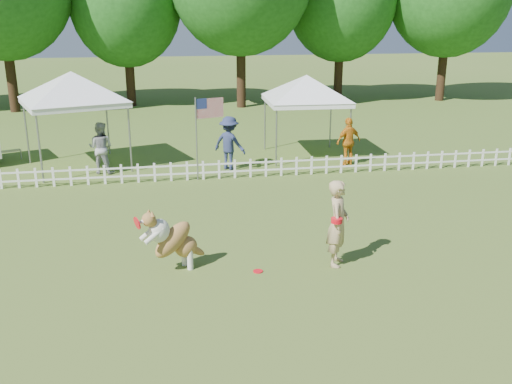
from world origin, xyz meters
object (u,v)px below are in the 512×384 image
canopy_tent_left (76,121)px  spectator_b (229,143)px  spectator_c (349,141)px  handler (338,223)px  dog (174,239)px  flag_pole (197,140)px  spectator_a (101,148)px  canopy_tent_right (306,117)px  frisbee_on_turf (258,271)px

canopy_tent_left → spectator_b: 5.16m
spectator_b → spectator_c: (4.08, -0.11, -0.07)m
handler → dog: handler is taller
spectator_c → dog: bearing=31.8°
dog → spectator_c: (6.16, 7.52, 0.13)m
handler → dog: (-3.33, 0.24, -0.22)m
canopy_tent_left → spectator_c: (9.07, -1.22, -0.75)m
handler → canopy_tent_left: canopy_tent_left is taller
dog → spectator_b: bearing=49.9°
flag_pole → spectator_c: bearing=-8.7°
spectator_a → spectator_c: spectator_a is taller
canopy_tent_left → canopy_tent_right: (7.91, 0.21, -0.13)m
canopy_tent_left → flag_pole: (3.84, -2.22, -0.28)m
spectator_b → canopy_tent_right: bearing=-117.3°
frisbee_on_turf → spectator_c: (4.51, 7.86, 0.81)m
handler → canopy_tent_right: canopy_tent_right is taller
spectator_b → spectator_c: size_ratio=1.09×
canopy_tent_right → flag_pole: size_ratio=1.11×
handler → spectator_a: bearing=58.4°
frisbee_on_turf → canopy_tent_right: bearing=70.2°
canopy_tent_left → spectator_c: bearing=-26.6°
frisbee_on_turf → handler: bearing=3.2°
canopy_tent_right → spectator_a: bearing=-169.2°
frisbee_on_turf → spectator_c: spectator_c is taller
handler → flag_pole: size_ratio=0.70×
canopy_tent_left → spectator_b: (4.99, -1.10, -0.68)m
canopy_tent_left → spectator_c: size_ratio=1.92×
spectator_b → handler: bearing=137.5°
canopy_tent_left → frisbee_on_turf: bearing=-82.3°
canopy_tent_right → canopy_tent_left: bearing=-176.6°
spectator_a → handler: bearing=140.5°
canopy_tent_right → handler: bearing=-98.4°
dog → frisbee_on_turf: size_ratio=6.91×
dog → spectator_a: 8.11m
canopy_tent_left → spectator_b: bearing=-31.4°
spectator_c → canopy_tent_left: bearing=-26.5°
frisbee_on_turf → canopy_tent_right: canopy_tent_right is taller
flag_pole → spectator_a: bearing=136.6°
spectator_c → canopy_tent_right: bearing=-69.9°
handler → spectator_c: 8.27m
canopy_tent_left → canopy_tent_right: canopy_tent_left is taller
frisbee_on_turf → canopy_tent_left: bearing=116.7°
flag_pole → spectator_b: size_ratio=1.45×
dog → spectator_b: 7.92m
canopy_tent_left → flag_pole: size_ratio=1.21×
handler → flag_pole: 7.18m
handler → frisbee_on_turf: (-1.68, -0.09, -0.90)m
canopy_tent_left → canopy_tent_right: size_ratio=1.09×
handler → spectator_c: handler is taller
flag_pole → handler: bearing=-90.1°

